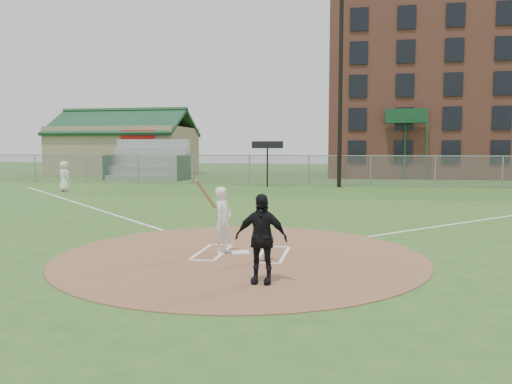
% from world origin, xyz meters
% --- Properties ---
extents(ground, '(140.00, 140.00, 0.00)m').
position_xyz_m(ground, '(0.00, 0.00, 0.00)').
color(ground, '#305B1F').
rests_on(ground, ground).
extents(dirt_circle, '(8.40, 8.40, 0.02)m').
position_xyz_m(dirt_circle, '(0.00, 0.00, 0.01)').
color(dirt_circle, '#8C5F42').
rests_on(dirt_circle, ground).
extents(home_plate, '(0.54, 0.54, 0.03)m').
position_xyz_m(home_plate, '(-0.05, 0.19, 0.03)').
color(home_plate, silver).
rests_on(home_plate, dirt_circle).
extents(foul_line_third, '(17.04, 17.04, 0.01)m').
position_xyz_m(foul_line_third, '(-9.00, 9.00, 0.01)').
color(foul_line_third, white).
rests_on(foul_line_third, ground).
extents(catcher, '(0.52, 0.43, 0.98)m').
position_xyz_m(catcher, '(0.64, -0.67, 0.51)').
color(catcher, slate).
rests_on(catcher, dirt_circle).
extents(umpire, '(0.97, 0.43, 1.63)m').
position_xyz_m(umpire, '(0.85, -2.30, 0.84)').
color(umpire, black).
rests_on(umpire, dirt_circle).
extents(ondeck_player, '(1.00, 0.86, 1.74)m').
position_xyz_m(ondeck_player, '(-13.50, 15.08, 0.87)').
color(ondeck_player, silver).
rests_on(ondeck_player, ground).
extents(batters_boxes, '(2.08, 1.88, 0.01)m').
position_xyz_m(batters_boxes, '(0.00, 0.15, 0.03)').
color(batters_boxes, white).
rests_on(batters_boxes, dirt_circle).
extents(batter_at_plate, '(0.74, 0.99, 1.78)m').
position_xyz_m(batter_at_plate, '(-0.43, 0.04, 0.81)').
color(batter_at_plate, white).
rests_on(batter_at_plate, dirt_circle).
extents(outfield_fence, '(56.08, 0.08, 2.03)m').
position_xyz_m(outfield_fence, '(0.00, 22.00, 1.02)').
color(outfield_fence, slate).
rests_on(outfield_fence, ground).
extents(bleachers, '(6.08, 3.20, 3.20)m').
position_xyz_m(bleachers, '(-13.00, 26.20, 1.59)').
color(bleachers, '#B7BABF').
rests_on(bleachers, ground).
extents(clubhouse, '(12.20, 8.71, 6.23)m').
position_xyz_m(clubhouse, '(-18.00, 32.99, 2.39)').
color(clubhouse, tan).
rests_on(clubhouse, ground).
extents(brick_warehouse, '(30.00, 17.17, 15.00)m').
position_xyz_m(brick_warehouse, '(16.00, 37.96, 7.50)').
color(brick_warehouse, '#9B5442').
rests_on(brick_warehouse, ground).
extents(light_pole, '(1.20, 0.30, 12.22)m').
position_xyz_m(light_pole, '(2.00, 21.00, 6.61)').
color(light_pole, black).
rests_on(light_pole, ground).
extents(scoreboard_sign, '(2.00, 0.10, 2.93)m').
position_xyz_m(scoreboard_sign, '(-2.50, 20.20, 2.39)').
color(scoreboard_sign, black).
rests_on(scoreboard_sign, ground).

